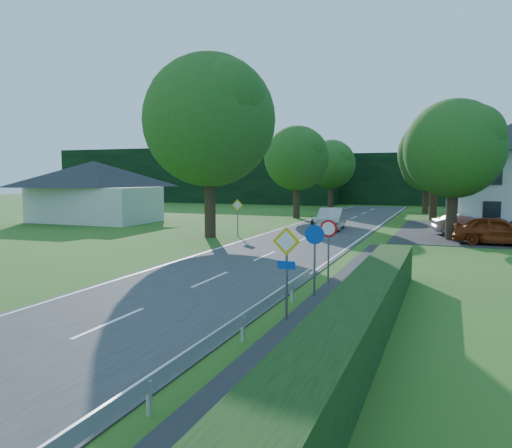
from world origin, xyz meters
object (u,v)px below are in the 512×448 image
at_px(moving_car, 331,219).
at_px(parked_car_silver_a, 466,225).
at_px(streetlight, 446,168).
at_px(motorcycle, 313,222).
at_px(parked_car_red, 498,231).
at_px(parasol, 454,223).

bearing_deg(moving_car, parked_car_silver_a, -4.62).
distance_m(moving_car, parked_car_silver_a, 9.07).
bearing_deg(parked_car_silver_a, streetlight, 114.05).
relative_size(motorcycle, parked_car_red, 0.35).
xyz_separation_m(moving_car, parasol, (8.34, -1.43, 0.08)).
bearing_deg(parked_car_red, moving_car, 69.77).
height_order(parked_car_red, parked_car_silver_a, parked_car_red).
relative_size(moving_car, parked_car_silver_a, 1.14).
bearing_deg(parked_car_red, motorcycle, 69.61).
xyz_separation_m(moving_car, parked_car_red, (10.60, -4.43, 0.02)).
xyz_separation_m(moving_car, motorcycle, (-1.55, 0.69, -0.34)).
xyz_separation_m(motorcycle, parasol, (9.88, -2.11, 0.43)).
height_order(streetlight, parked_car_silver_a, streetlight).
xyz_separation_m(streetlight, motorcycle, (-9.26, 1.61, -3.98)).
relative_size(motorcycle, parasol, 0.87).
bearing_deg(streetlight, moving_car, 173.15).
relative_size(moving_car, motorcycle, 2.84).
relative_size(streetlight, moving_car, 1.68).
distance_m(parked_car_silver_a, parasol, 1.68).
relative_size(streetlight, parasol, 4.15).
height_order(moving_car, parked_car_red, parked_car_red).
bearing_deg(moving_car, parked_car_red, -27.74).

